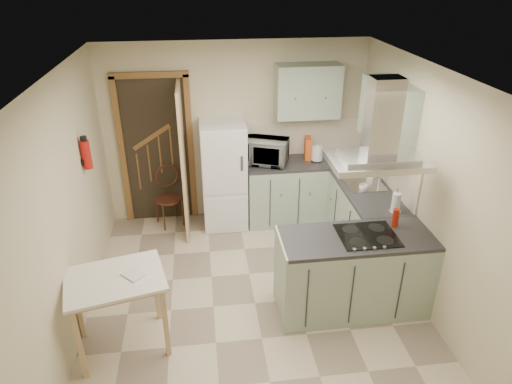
{
  "coord_description": "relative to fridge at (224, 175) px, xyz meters",
  "views": [
    {
      "loc": [
        -0.5,
        -3.92,
        3.38
      ],
      "look_at": [
        0.07,
        0.45,
        1.15
      ],
      "focal_mm": 32.0,
      "sensor_mm": 36.0,
      "label": 1
    }
  ],
  "objects": [
    {
      "name": "floor",
      "position": [
        0.2,
        -1.8,
        -0.75
      ],
      "size": [
        4.2,
        4.2,
        0.0
      ],
      "primitive_type": "plane",
      "color": "#C5B699",
      "rests_on": "ground"
    },
    {
      "name": "ceiling",
      "position": [
        0.2,
        -1.8,
        1.75
      ],
      "size": [
        4.2,
        4.2,
        0.0
      ],
      "primitive_type": "plane",
      "rotation": [
        3.14,
        0.0,
        0.0
      ],
      "color": "silver",
      "rests_on": "back_wall"
    },
    {
      "name": "back_wall",
      "position": [
        0.2,
        0.3,
        0.5
      ],
      "size": [
        3.6,
        0.0,
        3.6
      ],
      "primitive_type": "plane",
      "rotation": [
        1.57,
        0.0,
        0.0
      ],
      "color": "beige",
      "rests_on": "floor"
    },
    {
      "name": "left_wall",
      "position": [
        -1.6,
        -1.8,
        0.5
      ],
      "size": [
        0.0,
        4.2,
        4.2
      ],
      "primitive_type": "plane",
      "rotation": [
        1.57,
        0.0,
        1.57
      ],
      "color": "beige",
      "rests_on": "floor"
    },
    {
      "name": "right_wall",
      "position": [
        2.0,
        -1.8,
        0.5
      ],
      "size": [
        0.0,
        4.2,
        4.2
      ],
      "primitive_type": "plane",
      "rotation": [
        1.57,
        0.0,
        -1.57
      ],
      "color": "beige",
      "rests_on": "floor"
    },
    {
      "name": "doorway",
      "position": [
        -0.9,
        0.27,
        0.3
      ],
      "size": [
        1.1,
        0.12,
        2.1
      ],
      "primitive_type": "cube",
      "color": "brown",
      "rests_on": "floor"
    },
    {
      "name": "fridge",
      "position": [
        0.0,
        0.0,
        0.0
      ],
      "size": [
        0.6,
        0.6,
        1.5
      ],
      "primitive_type": "cube",
      "color": "white",
      "rests_on": "floor"
    },
    {
      "name": "counter_back",
      "position": [
        0.86,
        0.0,
        -0.3
      ],
      "size": [
        1.08,
        0.6,
        0.9
      ],
      "primitive_type": "cube",
      "color": "#9EB2A0",
      "rests_on": "floor"
    },
    {
      "name": "counter_right",
      "position": [
        1.7,
        -0.68,
        -0.3
      ],
      "size": [
        0.6,
        1.95,
        0.9
      ],
      "primitive_type": "cube",
      "color": "#9EB2A0",
      "rests_on": "floor"
    },
    {
      "name": "splashback",
      "position": [
        1.16,
        0.29,
        0.4
      ],
      "size": [
        1.68,
        0.02,
        0.5
      ],
      "primitive_type": "cube",
      "color": "beige",
      "rests_on": "counter_back"
    },
    {
      "name": "wall_cabinet_back",
      "position": [
        1.15,
        0.12,
        1.1
      ],
      "size": [
        0.85,
        0.35,
        0.7
      ],
      "primitive_type": "cube",
      "color": "#9EB2A0",
      "rests_on": "back_wall"
    },
    {
      "name": "wall_cabinet_right",
      "position": [
        1.82,
        -0.95,
        1.1
      ],
      "size": [
        0.35,
        0.9,
        0.7
      ],
      "primitive_type": "cube",
      "color": "#9EB2A0",
      "rests_on": "right_wall"
    },
    {
      "name": "peninsula",
      "position": [
        1.22,
        -1.98,
        -0.3
      ],
      "size": [
        1.55,
        0.65,
        0.9
      ],
      "primitive_type": "cube",
      "color": "#9EB2A0",
      "rests_on": "floor"
    },
    {
      "name": "hob",
      "position": [
        1.32,
        -1.98,
        0.16
      ],
      "size": [
        0.58,
        0.5,
        0.01
      ],
      "primitive_type": "cube",
      "color": "black",
      "rests_on": "peninsula"
    },
    {
      "name": "extractor_hood",
      "position": [
        1.32,
        -1.98,
        0.97
      ],
      "size": [
        0.9,
        0.55,
        0.1
      ],
      "primitive_type": "cube",
      "color": "silver",
      "rests_on": "ceiling"
    },
    {
      "name": "sink",
      "position": [
        1.7,
        -0.85,
        0.16
      ],
      "size": [
        0.45,
        0.4,
        0.01
      ],
      "primitive_type": "cube",
      "color": "silver",
      "rests_on": "counter_right"
    },
    {
      "name": "fire_extinguisher",
      "position": [
        -1.54,
        -0.9,
        0.75
      ],
      "size": [
        0.1,
        0.1,
        0.32
      ],
      "primitive_type": "cylinder",
      "color": "#B2140F",
      "rests_on": "left_wall"
    },
    {
      "name": "drop_leaf_table",
      "position": [
        -1.14,
        -2.24,
        -0.34
      ],
      "size": [
        1.0,
        0.84,
        0.82
      ],
      "primitive_type": "cube",
      "rotation": [
        0.0,
        0.0,
        0.23
      ],
      "color": "tan",
      "rests_on": "floor"
    },
    {
      "name": "bentwood_chair",
      "position": [
        -0.79,
        0.06,
        -0.35
      ],
      "size": [
        0.47,
        0.47,
        0.79
      ],
      "primitive_type": "cube",
      "rotation": [
        0.0,
        0.0,
        0.41
      ],
      "color": "#55311C",
      "rests_on": "floor"
    },
    {
      "name": "microwave",
      "position": [
        0.57,
        0.02,
        0.32
      ],
      "size": [
        0.72,
        0.6,
        0.34
      ],
      "primitive_type": "imported",
      "rotation": [
        0.0,
        0.0,
        -0.37
      ],
      "color": "black",
      "rests_on": "counter_back"
    },
    {
      "name": "kettle",
      "position": [
        1.29,
        -0.02,
        0.27
      ],
      "size": [
        0.16,
        0.16,
        0.23
      ],
      "primitive_type": "cylinder",
      "rotation": [
        0.0,
        0.0,
        -0.02
      ],
      "color": "white",
      "rests_on": "counter_back"
    },
    {
      "name": "cereal_box",
      "position": [
        1.19,
        0.09,
        0.3
      ],
      "size": [
        0.11,
        0.22,
        0.31
      ],
      "primitive_type": "cube",
      "rotation": [
        0.0,
        0.0,
        -0.14
      ],
      "color": "#E0561A",
      "rests_on": "counter_back"
    },
    {
      "name": "soap_bottle",
      "position": [
        1.83,
        -0.65,
        0.24
      ],
      "size": [
        0.1,
        0.1,
        0.17
      ],
      "primitive_type": "imported",
      "rotation": [
        0.0,
        0.0,
        -0.34
      ],
      "color": "silver",
      "rests_on": "counter_right"
    },
    {
      "name": "paper_towel",
      "position": [
        1.79,
        -1.55,
        0.27
      ],
      "size": [
        0.1,
        0.1,
        0.24
      ],
      "primitive_type": "cylinder",
      "rotation": [
        0.0,
        0.0,
        0.08
      ],
      "color": "silver",
      "rests_on": "counter_right"
    },
    {
      "name": "cup",
      "position": [
        1.62,
        -1.0,
        0.19
      ],
      "size": [
        0.12,
        0.12,
        0.09
      ],
      "primitive_type": "imported",
      "rotation": [
        0.0,
        0.0,
        0.1
      ],
      "color": "white",
      "rests_on": "counter_right"
    },
    {
      "name": "red_bottle",
      "position": [
        1.67,
        -1.83,
        0.25
      ],
      "size": [
        0.08,
        0.08,
        0.2
      ],
      "primitive_type": "cylinder",
      "rotation": [
        0.0,
        0.0,
        0.17
      ],
      "color": "#A3210E",
      "rests_on": "peninsula"
    },
    {
      "name": "book",
      "position": [
        -1.03,
        -2.28,
        0.11
      ],
      "size": [
        0.24,
        0.24,
        0.09
      ],
      "primitive_type": "imported",
      "rotation": [
        0.0,
        0.0,
        0.78
      ],
      "color": "#9A3348",
      "rests_on": "drop_leaf_table"
    }
  ]
}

